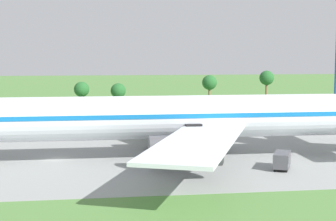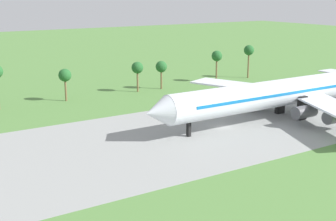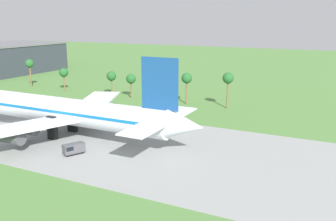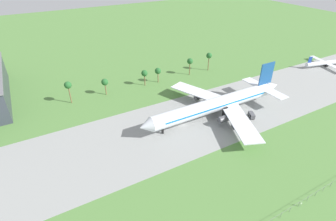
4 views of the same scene
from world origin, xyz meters
name	(u,v)px [view 2 (image 2 of 4)]	position (x,y,z in m)	size (l,w,h in m)	color
ground_plane	(222,127)	(0.00, 0.00, 0.00)	(600.00, 600.00, 0.00)	#517F3D
taxiway_strip	(222,127)	(0.00, 0.00, 0.01)	(320.00, 44.00, 0.02)	gray
jet_airliner	(287,92)	(18.80, -1.72, 6.33)	(78.75, 61.22, 20.73)	silver
palm_tree_row	(147,64)	(6.19, 44.50, 8.26)	(90.37, 3.60, 11.85)	brown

